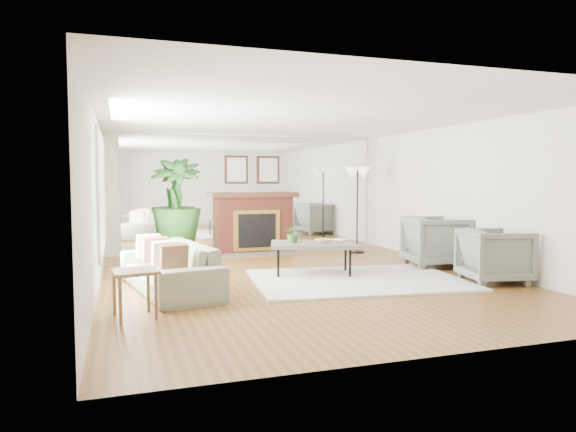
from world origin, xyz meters
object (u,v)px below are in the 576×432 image
object	(u,v)px
coffee_table	(313,245)
potted_ficus	(177,204)
armchair_back	(436,241)
armchair_front	(495,256)
fireplace	(255,221)
side_table	(135,278)
floor_lamp	(357,180)
sofa	(169,267)

from	to	relation	value
coffee_table	potted_ficus	bearing A→B (deg)	124.11
armchair_back	armchair_front	size ratio (longest dim) A/B	1.11
fireplace	armchair_back	size ratio (longest dim) A/B	2.08
side_table	floor_lamp	xyz separation A→B (m)	(4.58, 3.88, 1.09)
armchair_back	armchair_front	bearing A→B (deg)	-169.56
coffee_table	fireplace	bearing A→B (deg)	94.42
floor_lamp	potted_ficus	bearing A→B (deg)	170.64
fireplace	potted_ficus	bearing A→B (deg)	-174.42
armchair_front	armchair_back	bearing A→B (deg)	12.37
armchair_back	potted_ficus	distance (m)	4.99
potted_ficus	floor_lamp	bearing A→B (deg)	-9.36
armchair_back	potted_ficus	world-z (taller)	potted_ficus
sofa	floor_lamp	distance (m)	4.98
armchair_back	fireplace	bearing A→B (deg)	53.94
coffee_table	armchair_front	xyz separation A→B (m)	(2.38, -1.36, -0.08)
fireplace	sofa	bearing A→B (deg)	-121.87
sofa	coffee_table	bearing A→B (deg)	89.85
coffee_table	potted_ficus	world-z (taller)	potted_ficus
coffee_table	armchair_back	size ratio (longest dim) A/B	1.53
fireplace	armchair_front	xyz separation A→B (m)	(2.60, -4.25, -0.25)
coffee_table	sofa	bearing A→B (deg)	-169.21
armchair_back	sofa	bearing A→B (deg)	107.61
fireplace	armchair_front	size ratio (longest dim) A/B	2.30
sofa	potted_ficus	xyz separation A→B (m)	(0.44, 3.17, 0.73)
coffee_table	side_table	size ratio (longest dim) A/B	2.76
side_table	potted_ficus	size ratio (longest dim) A/B	0.28
fireplace	coffee_table	xyz separation A→B (m)	(0.22, -2.89, -0.17)
fireplace	floor_lamp	bearing A→B (deg)	-20.61
coffee_table	armchair_front	distance (m)	2.74
armchair_front	floor_lamp	distance (m)	3.72
sofa	armchair_back	distance (m)	4.71
sofa	potted_ficus	bearing A→B (deg)	161.12
side_table	potted_ficus	distance (m)	4.62
sofa	floor_lamp	bearing A→B (deg)	111.18
potted_ficus	floor_lamp	distance (m)	3.73
side_table	fireplace	bearing A→B (deg)	61.17
armchair_front	floor_lamp	size ratio (longest dim) A/B	0.49
fireplace	floor_lamp	xyz separation A→B (m)	(2.02, -0.76, 0.88)
coffee_table	side_table	distance (m)	3.29
coffee_table	armchair_back	world-z (taller)	armchair_back
side_table	floor_lamp	size ratio (longest dim) A/B	0.30
armchair_back	floor_lamp	bearing A→B (deg)	26.74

